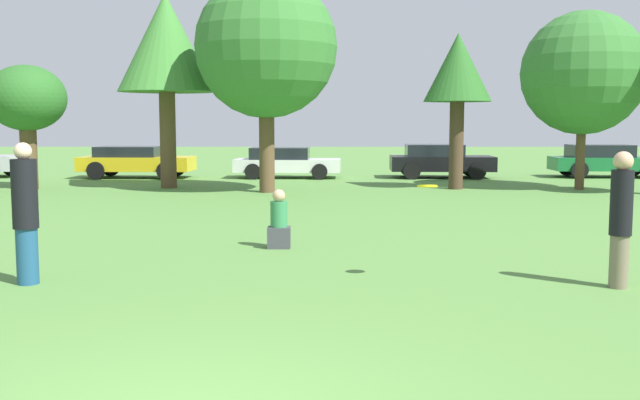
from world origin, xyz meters
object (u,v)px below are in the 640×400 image
at_px(parked_car_white, 286,162).
at_px(frisbee, 427,186).
at_px(tree_5, 583,73).
at_px(person_thrower, 25,213).
at_px(parked_car_yellow, 135,161).
at_px(tree_2, 166,45).
at_px(tree_3, 266,48).
at_px(tree_4, 458,72).
at_px(parked_car_green, 605,160).
at_px(parked_car_black, 440,160).
at_px(person_catcher, 621,217).
at_px(tree_1, 27,100).
at_px(bystander_sitting, 279,224).

bearing_deg(parked_car_white, frisbee, -79.18).
bearing_deg(tree_5, person_thrower, -131.27).
distance_m(parked_car_yellow, parked_car_white, 5.95).
bearing_deg(tree_2, tree_3, -24.17).
relative_size(tree_4, parked_car_green, 1.15).
xyz_separation_m(tree_5, parked_car_green, (2.85, 5.33, -3.09)).
distance_m(person_thrower, tree_4, 16.84).
relative_size(tree_5, parked_car_green, 1.31).
height_order(frisbee, tree_3, tree_3).
bearing_deg(tree_3, parked_car_white, 87.47).
height_order(parked_car_white, parked_car_black, parked_car_black).
distance_m(tree_2, parked_car_white, 7.05).
relative_size(tree_2, tree_3, 0.96).
relative_size(tree_2, tree_4, 1.26).
xyz_separation_m(person_catcher, parked_car_yellow, (-11.46, 19.19, -0.29)).
bearing_deg(parked_car_yellow, parked_car_green, 3.33).
bearing_deg(parked_car_white, tree_4, -36.98).
xyz_separation_m(tree_3, parked_car_yellow, (-5.69, 5.88, -3.83)).
bearing_deg(tree_1, bystander_sitting, -51.48).
bearing_deg(person_catcher, tree_5, -105.85).
bearing_deg(parked_car_yellow, tree_3, -44.06).
bearing_deg(tree_2, tree_5, -2.18).
relative_size(tree_1, tree_2, 0.63).
distance_m(tree_5, parked_car_white, 11.50).
height_order(person_catcher, tree_2, tree_2).
bearing_deg(frisbee, person_thrower, -178.38).
relative_size(person_thrower, parked_car_yellow, 0.44).
relative_size(person_thrower, person_catcher, 1.06).
relative_size(tree_2, parked_car_white, 1.53).
distance_m(tree_3, parked_car_yellow, 9.03).
bearing_deg(tree_2, parked_car_green, 16.30).
relative_size(person_thrower, parked_car_green, 0.44).
distance_m(tree_4, parked_car_yellow, 13.12).
bearing_deg(tree_4, tree_2, 177.89).
relative_size(frisbee, tree_2, 0.04).
xyz_separation_m(bystander_sitting, parked_car_white, (-0.76, 16.15, 0.19)).
bearing_deg(bystander_sitting, tree_1, 128.52).
bearing_deg(bystander_sitting, tree_4, 65.80).
height_order(tree_5, parked_car_green, tree_5).
distance_m(frisbee, parked_car_black, 19.30).
bearing_deg(tree_1, parked_car_yellow, 65.69).
bearing_deg(parked_car_white, person_thrower, -95.61).
height_order(bystander_sitting, tree_1, tree_1).
height_order(tree_1, tree_2, tree_2).
bearing_deg(tree_4, person_catcher, -91.51).
bearing_deg(parked_car_black, person_catcher, -89.90).
bearing_deg(tree_1, tree_5, 0.11).
bearing_deg(parked_car_yellow, tree_4, -19.74).
height_order(tree_3, tree_5, tree_3).
xyz_separation_m(frisbee, parked_car_yellow, (-8.93, 18.85, -0.67)).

